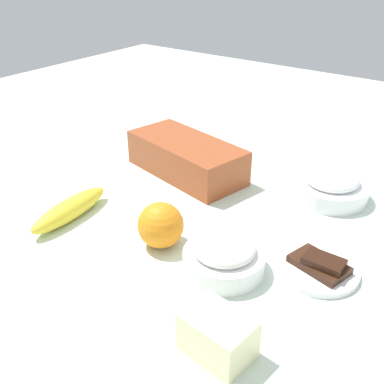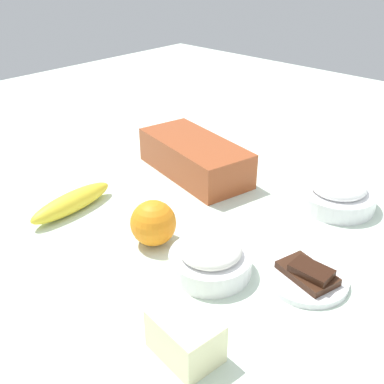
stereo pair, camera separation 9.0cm
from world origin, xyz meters
name	(u,v)px [view 2 (the right image)]	position (x,y,z in m)	size (l,w,h in m)	color
ground_plane	(192,214)	(0.00, 0.00, -0.01)	(2.40, 2.40, 0.02)	silver
loaf_pan	(195,157)	(-0.11, 0.12, 0.04)	(0.30, 0.19, 0.08)	#9E4723
flour_bowl	(210,258)	(0.16, -0.12, 0.03)	(0.13, 0.13, 0.06)	white
sugar_bowl	(337,194)	(0.20, 0.21, 0.03)	(0.15, 0.15, 0.06)	white
banana	(72,202)	(-0.17, -0.17, 0.02)	(0.19, 0.04, 0.04)	yellow
orange_fruit	(153,223)	(0.03, -0.13, 0.04)	(0.08, 0.08, 0.08)	orange
butter_block	(185,336)	(0.24, -0.27, 0.03)	(0.09, 0.06, 0.06)	#F4EDB2
egg_near_butter	(179,131)	(-0.28, 0.25, 0.02)	(0.04, 0.04, 0.06)	#9B683F
chocolate_plate	(307,277)	(0.28, -0.04, 0.01)	(0.13, 0.13, 0.03)	white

